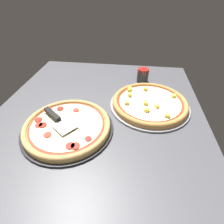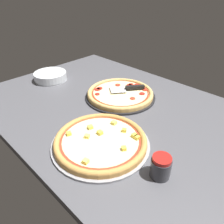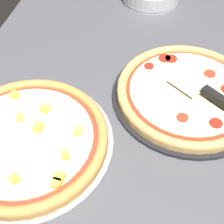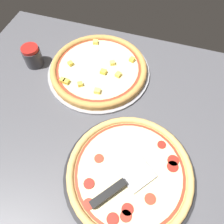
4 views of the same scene
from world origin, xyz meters
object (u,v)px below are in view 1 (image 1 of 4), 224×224
(pizza_back, at_px, (150,102))
(serving_spatula, at_px, (55,117))
(parmesan_shaker, at_px, (143,75))
(pizza_front, at_px, (67,126))

(pizza_back, height_order, serving_spatula, serving_spatula)
(pizza_back, xyz_separation_m, parmesan_shaker, (-0.28, -0.04, 0.02))
(pizza_back, distance_m, serving_spatula, 0.49)
(parmesan_shaker, bearing_deg, pizza_front, -33.67)
(pizza_front, xyz_separation_m, pizza_back, (-0.24, 0.38, -0.00))
(pizza_front, relative_size, pizza_back, 0.98)
(pizza_front, bearing_deg, parmesan_shaker, 146.33)
(serving_spatula, bearing_deg, pizza_back, 115.44)
(serving_spatula, relative_size, parmesan_shaker, 2.17)
(pizza_front, bearing_deg, serving_spatula, -112.84)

